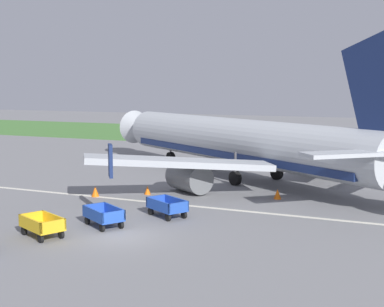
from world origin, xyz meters
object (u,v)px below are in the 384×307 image
airplane (245,143)px  baggage_cart_fourth_in_row (167,207)px  baggage_cart_third_in_row (104,216)px  traffic_cone_by_carts (277,194)px  baggage_cart_second_in_row (42,225)px  traffic_cone_mid_apron (95,191)px  traffic_cone_near_plane (148,190)px

airplane → baggage_cart_fourth_in_row: bearing=-91.5°
baggage_cart_third_in_row → traffic_cone_by_carts: bearing=57.2°
baggage_cart_fourth_in_row → traffic_cone_by_carts: size_ratio=4.94×
baggage_cart_second_in_row → traffic_cone_mid_apron: bearing=108.1°
baggage_cart_second_in_row → baggage_cart_third_in_row: (1.80, 2.98, 0.00)m
baggage_cart_second_in_row → traffic_cone_mid_apron: size_ratio=4.87×
traffic_cone_mid_apron → traffic_cone_near_plane: bearing=35.7°
baggage_cart_third_in_row → traffic_cone_near_plane: size_ratio=5.70×
baggage_cart_fourth_in_row → traffic_cone_mid_apron: size_ratio=4.73×
traffic_cone_by_carts → airplane: bearing=124.7°
baggage_cart_second_in_row → baggage_cart_third_in_row: 3.48m
baggage_cart_fourth_in_row → traffic_cone_mid_apron: baggage_cart_fourth_in_row is taller
baggage_cart_second_in_row → baggage_cart_third_in_row: same height
airplane → baggage_cart_second_in_row: size_ratio=9.51×
baggage_cart_second_in_row → traffic_cone_by_carts: (8.79, 13.83, -0.25)m
baggage_cart_fourth_in_row → baggage_cart_third_in_row: bearing=-123.3°
airplane → baggage_cart_fourth_in_row: size_ratio=9.78×
baggage_cart_third_in_row → traffic_cone_by_carts: size_ratio=4.92×
airplane → traffic_cone_mid_apron: size_ratio=46.30×
airplane → traffic_cone_near_plane: size_ratio=56.03×
baggage_cart_third_in_row → traffic_cone_mid_apron: baggage_cart_third_in_row is taller
baggage_cart_third_in_row → traffic_cone_mid_apron: size_ratio=4.71×
traffic_cone_near_plane → baggage_cart_third_in_row: bearing=-77.5°
traffic_cone_near_plane → baggage_cart_fourth_in_row: bearing=-51.9°
baggage_cart_second_in_row → traffic_cone_by_carts: baggage_cart_second_in_row is taller
baggage_cart_third_in_row → traffic_cone_mid_apron: (-4.92, 6.56, -0.24)m
airplane → baggage_cart_fourth_in_row: 14.03m
traffic_cone_mid_apron → traffic_cone_by_carts: traffic_cone_mid_apron is taller
baggage_cart_third_in_row → traffic_cone_near_plane: baggage_cart_third_in_row is taller
baggage_cart_third_in_row → baggage_cart_second_in_row: bearing=-121.0°
traffic_cone_by_carts → baggage_cart_fourth_in_row: bearing=-122.6°
airplane → traffic_cone_mid_apron: airplane is taller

